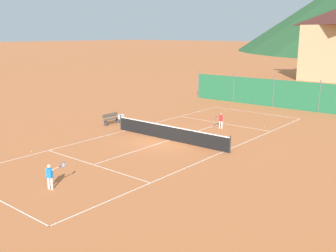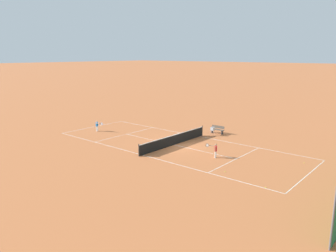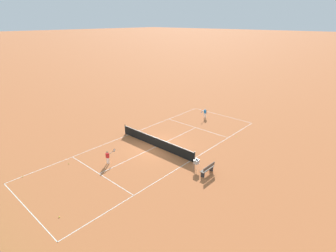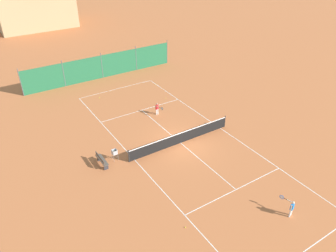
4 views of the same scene
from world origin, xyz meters
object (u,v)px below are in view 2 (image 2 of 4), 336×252
object	(u,v)px
player_near_service	(97,125)
tennis_ball_by_net_left	(304,163)
tennis_net	(174,140)
tennis_ball_far_corner	(266,187)
ball_hopper	(213,129)
tennis_ball_alley_left	(225,172)
tennis_ball_alley_right	(151,126)
player_far_baseline	(215,150)
courtside_bench	(217,129)

from	to	relation	value
player_near_service	tennis_ball_by_net_left	distance (m)	20.96
tennis_net	tennis_ball_far_corner	bearing A→B (deg)	69.25
player_near_service	tennis_ball_by_net_left	xyz separation A→B (m)	(-3.47, 20.66, -0.65)
tennis_ball_by_net_left	ball_hopper	world-z (taller)	ball_hopper
tennis_net	tennis_ball_alley_left	xyz separation A→B (m)	(3.19, 7.24, -0.47)
player_near_service	tennis_ball_by_net_left	size ratio (longest dim) A/B	17.63
player_near_service	tennis_ball_alley_right	bearing A→B (deg)	155.79
player_near_service	tennis_ball_far_corner	world-z (taller)	player_near_service
player_far_baseline	tennis_ball_alley_right	distance (m)	13.26
tennis_net	tennis_ball_alley_left	world-z (taller)	tennis_net
player_near_service	ball_hopper	world-z (taller)	player_near_service
player_far_baseline	tennis_ball_alley_right	size ratio (longest dim) A/B	17.51
tennis_ball_far_corner	ball_hopper	distance (m)	13.57
tennis_ball_alley_left	tennis_ball_far_corner	world-z (taller)	same
tennis_ball_alley_left	ball_hopper	bearing A→B (deg)	-142.73
tennis_ball_alley_left	player_far_baseline	bearing A→B (deg)	-135.46
player_far_baseline	ball_hopper	size ratio (longest dim) A/B	1.30
tennis_ball_by_net_left	tennis_ball_far_corner	xyz separation A→B (m)	(6.37, -0.28, 0.00)
player_near_service	courtside_bench	world-z (taller)	player_near_service
tennis_ball_by_net_left	ball_hopper	distance (m)	10.56
tennis_ball_alley_right	tennis_ball_far_corner	xyz separation A→B (m)	(8.64, 17.80, 0.00)
tennis_net	player_near_service	world-z (taller)	player_near_service
tennis_net	ball_hopper	world-z (taller)	tennis_net
player_near_service	ball_hopper	distance (m)	12.35
player_far_baseline	courtside_bench	world-z (taller)	player_far_baseline
tennis_net	tennis_ball_alley_right	bearing A→B (deg)	-122.71
tennis_ball_alley_right	courtside_bench	bearing A→B (deg)	102.38
player_far_baseline	tennis_ball_by_net_left	world-z (taller)	player_far_baseline
tennis_net	tennis_ball_by_net_left	size ratio (longest dim) A/B	139.09
courtside_bench	tennis_ball_far_corner	bearing A→B (deg)	43.71
ball_hopper	courtside_bench	bearing A→B (deg)	-176.15
tennis_net	tennis_ball_alley_right	size ratio (longest dim) A/B	139.09
tennis_net	player_near_service	xyz separation A→B (m)	(1.13, -9.76, 0.18)
player_near_service	tennis_ball_far_corner	size ratio (longest dim) A/B	17.63
player_far_baseline	tennis_net	bearing A→B (deg)	-99.46
player_far_baseline	tennis_ball_by_net_left	distance (m)	6.81
tennis_net	tennis_ball_by_net_left	distance (m)	11.15
player_near_service	tennis_ball_by_net_left	world-z (taller)	player_near_service
tennis_ball_far_corner	player_near_service	bearing A→B (deg)	-98.08
tennis_net	player_far_baseline	distance (m)	4.97
tennis_ball_alley_right	courtside_bench	distance (m)	8.09
tennis_ball_alley_left	tennis_ball_alley_right	xyz separation A→B (m)	(-7.81, -14.42, 0.00)
tennis_net	player_near_service	bearing A→B (deg)	-83.39
tennis_ball_far_corner	tennis_ball_alley_right	bearing A→B (deg)	-115.88
tennis_net	tennis_ball_alley_left	distance (m)	7.93
tennis_ball_alley_left	ball_hopper	xyz separation A→B (m)	(-8.49, -6.46, 0.62)
player_near_service	courtside_bench	xyz separation A→B (m)	(-7.48, 10.47, -0.23)
player_far_baseline	tennis_ball_by_net_left	xyz separation A→B (m)	(-3.16, 5.99, -0.64)
player_near_service	tennis_ball_alley_right	xyz separation A→B (m)	(-5.74, 2.58, -0.65)
tennis_ball_by_net_left	tennis_ball_far_corner	world-z (taller)	same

